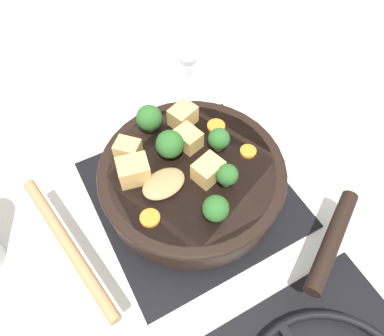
% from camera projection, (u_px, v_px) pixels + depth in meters
% --- Properties ---
extents(ground_plane, '(2.40, 2.40, 0.00)m').
position_uv_depth(ground_plane, '(192.00, 194.00, 0.64)').
color(ground_plane, silver).
extents(front_burner_grate, '(0.31, 0.31, 0.03)m').
position_uv_depth(front_burner_grate, '(192.00, 191.00, 0.63)').
color(front_burner_grate, black).
rests_on(front_burner_grate, ground_plane).
extents(skillet_pan, '(0.34, 0.39, 0.05)m').
position_uv_depth(skillet_pan, '(193.00, 177.00, 0.59)').
color(skillet_pan, black).
rests_on(skillet_pan, front_burner_grate).
extents(wooden_spoon, '(0.22, 0.24, 0.02)m').
position_uv_depth(wooden_spoon, '(111.00, 217.00, 0.52)').
color(wooden_spoon, '#A87A4C').
rests_on(wooden_spoon, skillet_pan).
extents(tofu_cube_center_large, '(0.05, 0.05, 0.03)m').
position_uv_depth(tofu_cube_center_large, '(183.00, 116.00, 0.61)').
color(tofu_cube_center_large, tan).
rests_on(tofu_cube_center_large, skillet_pan).
extents(tofu_cube_near_handle, '(0.05, 0.04, 0.03)m').
position_uv_depth(tofu_cube_near_handle, '(208.00, 170.00, 0.55)').
color(tofu_cube_near_handle, tan).
rests_on(tofu_cube_near_handle, skillet_pan).
extents(tofu_cube_east_chunk, '(0.04, 0.05, 0.03)m').
position_uv_depth(tofu_cube_east_chunk, '(188.00, 139.00, 0.58)').
color(tofu_cube_east_chunk, tan).
rests_on(tofu_cube_east_chunk, skillet_pan).
extents(tofu_cube_west_chunk, '(0.05, 0.04, 0.04)m').
position_uv_depth(tofu_cube_west_chunk, '(134.00, 171.00, 0.55)').
color(tofu_cube_west_chunk, tan).
rests_on(tofu_cube_west_chunk, skillet_pan).
extents(tofu_cube_back_piece, '(0.05, 0.05, 0.03)m').
position_uv_depth(tofu_cube_back_piece, '(128.00, 149.00, 0.57)').
color(tofu_cube_back_piece, tan).
rests_on(tofu_cube_back_piece, skillet_pan).
extents(broccoli_floret_near_spoon, '(0.04, 0.04, 0.05)m').
position_uv_depth(broccoli_floret_near_spoon, '(170.00, 144.00, 0.56)').
color(broccoli_floret_near_spoon, '#709956').
rests_on(broccoli_floret_near_spoon, skillet_pan).
extents(broccoli_floret_center_top, '(0.03, 0.03, 0.04)m').
position_uv_depth(broccoli_floret_center_top, '(227.00, 175.00, 0.54)').
color(broccoli_floret_center_top, '#709956').
rests_on(broccoli_floret_center_top, skillet_pan).
extents(broccoli_floret_east_rim, '(0.04, 0.04, 0.04)m').
position_uv_depth(broccoli_floret_east_rim, '(216.00, 209.00, 0.50)').
color(broccoli_floret_east_rim, '#709956').
rests_on(broccoli_floret_east_rim, skillet_pan).
extents(broccoli_floret_west_rim, '(0.04, 0.04, 0.05)m').
position_uv_depth(broccoli_floret_west_rim, '(149.00, 118.00, 0.59)').
color(broccoli_floret_west_rim, '#709956').
rests_on(broccoli_floret_west_rim, skillet_pan).
extents(broccoli_floret_north_edge, '(0.03, 0.03, 0.04)m').
position_uv_depth(broccoli_floret_north_edge, '(219.00, 139.00, 0.57)').
color(broccoli_floret_north_edge, '#709956').
rests_on(broccoli_floret_north_edge, skillet_pan).
extents(carrot_slice_orange_thin, '(0.03, 0.03, 0.01)m').
position_uv_depth(carrot_slice_orange_thin, '(150.00, 218.00, 0.52)').
color(carrot_slice_orange_thin, orange).
rests_on(carrot_slice_orange_thin, skillet_pan).
extents(carrot_slice_near_center, '(0.03, 0.03, 0.01)m').
position_uv_depth(carrot_slice_near_center, '(248.00, 151.00, 0.59)').
color(carrot_slice_near_center, orange).
rests_on(carrot_slice_near_center, skillet_pan).
extents(carrot_slice_edge_slice, '(0.03, 0.03, 0.01)m').
position_uv_depth(carrot_slice_edge_slice, '(216.00, 126.00, 0.62)').
color(carrot_slice_edge_slice, orange).
rests_on(carrot_slice_edge_slice, skillet_pan).
extents(salt_shaker, '(0.04, 0.04, 0.09)m').
position_uv_depth(salt_shaker, '(188.00, 74.00, 0.75)').
color(salt_shaker, white).
rests_on(salt_shaker, ground_plane).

